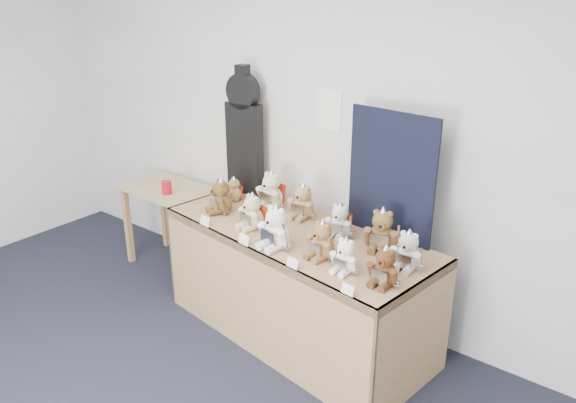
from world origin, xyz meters
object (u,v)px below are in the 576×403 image
Objects in this scene: side_table at (174,202)px; teddy_back_left at (271,192)px; red_cup at (167,188)px; teddy_front_far_left at (221,198)px; guitar_case at (244,132)px; teddy_back_end at (407,252)px; teddy_front_left at (252,213)px; teddy_back_right at (382,232)px; display_table at (289,258)px; teddy_front_centre at (276,229)px; teddy_back_centre_right at (340,222)px; teddy_back_far_left at (234,190)px; teddy_front_far_right at (345,257)px; teddy_front_end at (384,268)px; teddy_front_right at (322,241)px; teddy_back_centre_left at (302,203)px.

side_table is 1.11m from teddy_back_left.
teddy_front_far_left is (0.77, -0.13, 0.14)m from red_cup.
guitar_case is 1.72m from teddy_back_end.
teddy_back_right is (0.88, 0.26, 0.01)m from teddy_front_left.
teddy_front_left is at bearing -159.88° from display_table.
teddy_back_centre_right is (0.23, 0.40, -0.03)m from teddy_front_centre.
side_table is 2.10m from teddy_back_right.
teddy_back_right is at bearing 149.03° from teddy_back_end.
guitar_case is 3.65× the size of teddy_front_left.
teddy_back_right is at bearing 31.30° from teddy_back_far_left.
teddy_back_far_left is (0.68, 0.11, 0.10)m from red_cup.
teddy_front_far_right is 0.89× the size of teddy_back_end.
teddy_back_centre_right is at bearing 43.08° from display_table.
teddy_back_end reaches higher than teddy_front_far_right.
display_table is at bearing -5.59° from red_cup.
teddy_back_right reaches higher than teddy_back_end.
teddy_front_end is at bearing -8.39° from red_cup.
teddy_front_end is at bearing -23.23° from guitar_case.
teddy_back_end is at bearing -20.88° from teddy_back_centre_right.
teddy_back_far_left is at bearing 0.82° from side_table.
teddy_front_far_left is 0.26m from teddy_back_far_left.
teddy_front_centre reaches higher than teddy_front_right.
red_cup is 1.03m from teddy_back_left.
guitar_case is at bearing 164.03° from teddy_back_end.
teddy_back_right is at bearing 88.39° from teddy_front_far_right.
teddy_front_left is 0.86m from teddy_front_far_right.
side_table is 2.37m from teddy_front_end.
side_table is 1.00m from guitar_case.
teddy_front_left is at bearing 173.52° from teddy_front_end.
teddy_front_far_right is at bearing -9.67° from red_cup.
teddy_back_end is (0.25, -0.13, -0.01)m from teddy_back_right.
teddy_back_right reaches higher than side_table.
teddy_back_centre_left is 0.98m from teddy_back_end.
side_table is at bearing 169.38° from teddy_front_end.
teddy_back_centre_left is at bearing -13.65° from guitar_case.
teddy_back_end is at bearing -6.25° from teddy_back_left.
teddy_front_left is 1.15× the size of teddy_front_far_right.
teddy_front_far_right is 0.79× the size of teddy_back_right.
teddy_front_end is (0.79, 0.01, -0.02)m from teddy_front_centre.
red_cup is at bearing -163.76° from teddy_front_far_left.
side_table is (-1.47, 0.25, -0.03)m from display_table.
teddy_back_right is (0.24, 0.33, 0.01)m from teddy_front_right.
teddy_front_centre is (0.32, -0.14, 0.02)m from teddy_front_left.
teddy_front_right is 0.89× the size of teddy_back_left.
red_cup is at bearing -178.28° from teddy_front_left.
teddy_back_right is at bearing -0.73° from side_table.
teddy_back_far_left is at bearing -175.95° from teddy_back_centre_left.
teddy_back_centre_right is (-0.55, 0.39, -0.00)m from teddy_front_end.
teddy_front_centre is at bearing -15.61° from side_table.
teddy_front_far_left is at bearing -175.67° from teddy_back_centre_right.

